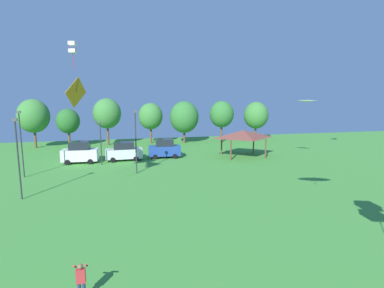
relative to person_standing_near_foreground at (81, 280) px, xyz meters
name	(u,v)px	position (x,y,z in m)	size (l,w,h in m)	color
person_standing_near_foreground	(81,280)	(0.00, 0.00, 0.00)	(0.52, 0.48, 1.64)	navy
kite_flying_1	(306,107)	(24.45, 22.09, 5.84)	(2.14, 1.95, 0.30)	white
kite_flying_5	(73,47)	(-2.68, 20.29, 11.91)	(0.77, 0.78, 2.54)	white
kite_flying_9	(76,93)	(-3.12, 23.92, 7.62)	(1.79, 3.08, 3.43)	orange
parked_car_leftmost	(80,153)	(-3.46, 26.53, 0.39)	(4.32, 2.31, 2.69)	silver
parked_car_second_from_left	(124,152)	(1.81, 26.75, 0.25)	(4.59, 2.09, 2.37)	silver
parked_car_third_from_left	(164,149)	(7.08, 27.37, 0.31)	(4.27, 2.26, 2.52)	#234299
park_pavilion	(243,134)	(17.58, 25.78, 2.16)	(6.24, 4.87, 3.60)	brown
light_post_0	(136,139)	(3.07, 19.87, 2.84)	(0.36, 0.20, 6.70)	#2D2D33
light_post_1	(21,141)	(-8.15, 20.88, 2.85)	(0.36, 0.20, 6.73)	#2D2D33
light_post_2	(18,155)	(-6.27, 13.74, 2.73)	(0.36, 0.20, 6.49)	#2D2D33
light_post_3	(101,140)	(-0.84, 24.93, 2.13)	(0.36, 0.20, 5.31)	#2D2D33
treeline_tree_0	(33,116)	(-11.80, 39.43, 4.13)	(4.79, 4.79, 7.69)	brown
treeline_tree_1	(68,121)	(-6.70, 38.93, 3.28)	(3.58, 3.58, 6.18)	brown
treeline_tree_2	(107,114)	(-0.74, 40.04, 4.34)	(4.56, 4.56, 7.78)	brown
treeline_tree_3	(151,116)	(6.46, 40.27, 3.76)	(4.15, 4.15, 6.98)	brown
treeline_tree_4	(184,117)	(12.17, 39.19, 3.60)	(4.98, 4.98, 7.26)	brown
treeline_tree_5	(222,114)	(18.81, 38.68, 4.04)	(4.25, 4.25, 7.31)	brown
treeline_tree_6	(256,115)	(26.14, 40.38, 3.64)	(4.56, 4.56, 7.08)	brown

